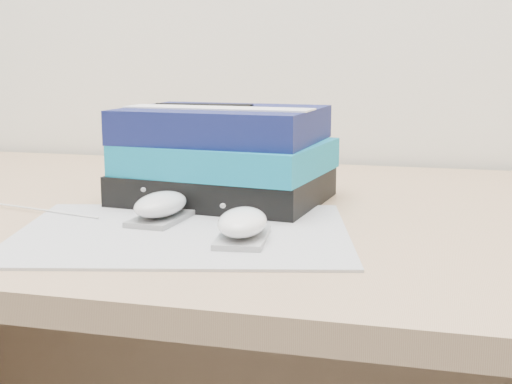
% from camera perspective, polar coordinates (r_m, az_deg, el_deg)
% --- Properties ---
extents(desk, '(1.60, 0.80, 0.73)m').
position_cam_1_polar(desk, '(1.08, 4.61, -12.88)').
color(desk, tan).
rests_on(desk, ground).
extents(mousepad, '(0.43, 0.37, 0.00)m').
position_cam_1_polar(mousepad, '(0.82, -5.89, -3.23)').
color(mousepad, '#94959C').
rests_on(mousepad, desk).
extents(mouse_rear, '(0.06, 0.10, 0.04)m').
position_cam_1_polar(mouse_rear, '(0.87, -7.63, -1.18)').
color(mouse_rear, gray).
rests_on(mouse_rear, mousepad).
extents(mouse_front, '(0.06, 0.10, 0.04)m').
position_cam_1_polar(mouse_front, '(0.77, -1.10, -2.64)').
color(mouse_front, '#A3A3A6').
rests_on(mouse_front, mousepad).
extents(usb_cable, '(0.19, 0.05, 0.00)m').
position_cam_1_polar(usb_cable, '(0.96, -16.92, -1.37)').
color(usb_cable, silver).
rests_on(usb_cable, mousepad).
extents(book_stack, '(0.29, 0.24, 0.13)m').
position_cam_1_polar(book_stack, '(0.98, -2.51, 2.92)').
color(book_stack, black).
rests_on(book_stack, desk).
extents(pouch, '(0.15, 0.11, 0.13)m').
position_cam_1_polar(pouch, '(1.03, -4.18, 3.28)').
color(pouch, black).
rests_on(pouch, desk).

